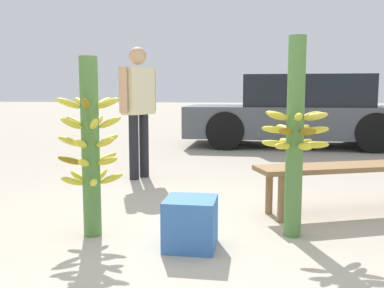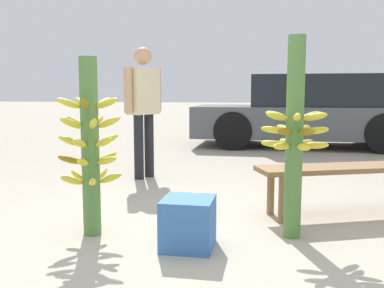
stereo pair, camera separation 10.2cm
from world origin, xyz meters
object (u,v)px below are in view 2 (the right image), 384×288
at_px(banana_stalk_left, 90,145).
at_px(market_bench, 349,173).
at_px(vendor_person, 143,101).
at_px(parked_car, 307,112).
at_px(produce_crate, 188,223).
at_px(banana_stalk_center, 294,136).

distance_m(banana_stalk_left, market_bench, 2.10).
height_order(vendor_person, parked_car, vendor_person).
relative_size(parked_car, produce_crate, 12.32).
bearing_deg(parked_car, market_bench, -179.93).
xyz_separation_m(banana_stalk_left, produce_crate, (0.73, -0.14, -0.48)).
relative_size(banana_stalk_left, parked_car, 0.31).
relative_size(banana_stalk_left, produce_crate, 3.82).
xyz_separation_m(banana_stalk_center, vendor_person, (-1.64, 1.83, 0.20)).
bearing_deg(vendor_person, parked_car, -6.22).
relative_size(banana_stalk_center, produce_crate, 4.24).
distance_m(banana_stalk_center, vendor_person, 2.47).
height_order(banana_stalk_left, banana_stalk_center, banana_stalk_center).
height_order(vendor_person, market_bench, vendor_person).
relative_size(vendor_person, parked_car, 0.38).
height_order(banana_stalk_left, parked_car, parked_car).
relative_size(vendor_person, produce_crate, 4.65).
bearing_deg(produce_crate, vendor_person, 113.80).
bearing_deg(vendor_person, market_bench, -93.43).
bearing_deg(banana_stalk_center, banana_stalk_left, -171.90).
height_order(vendor_person, produce_crate, vendor_person).
xyz_separation_m(banana_stalk_left, banana_stalk_center, (1.41, 0.20, 0.07)).
distance_m(market_bench, parked_car, 4.63).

